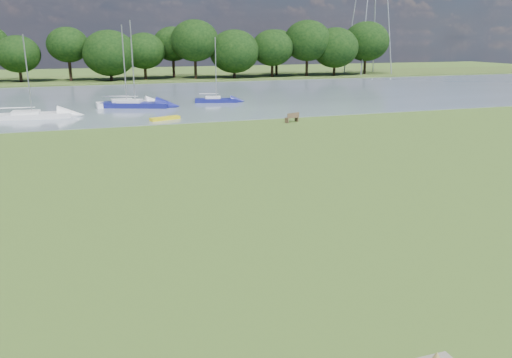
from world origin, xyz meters
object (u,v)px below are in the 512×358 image
object	(u,v)px
sailboat_5	(31,114)
riverbank_bench	(292,118)
kayak	(165,118)
sailboat_2	(134,103)
sailboat_1	(216,99)
sailboat_3	(126,102)

from	to	relation	value
sailboat_5	riverbank_bench	bearing A→B (deg)	-20.65
kayak	sailboat_2	size ratio (longest dim) A/B	0.32
kayak	sailboat_1	bearing A→B (deg)	35.11
kayak	sailboat_5	distance (m)	12.48
sailboat_3	sailboat_5	size ratio (longest dim) A/B	1.14
kayak	sailboat_3	distance (m)	10.99
sailboat_2	sailboat_3	bearing A→B (deg)	143.24
sailboat_1	sailboat_2	bearing A→B (deg)	-156.94
sailboat_1	sailboat_3	bearing A→B (deg)	-164.43
sailboat_2	sailboat_5	distance (m)	10.71
kayak	sailboat_1	world-z (taller)	sailboat_1
kayak	sailboat_5	world-z (taller)	sailboat_5
sailboat_2	sailboat_1	bearing A→B (deg)	29.18
sailboat_1	sailboat_5	xyz separation A→B (m)	(-18.92, -5.92, -0.02)
kayak	sailboat_2	world-z (taller)	sailboat_2
sailboat_2	sailboat_5	xyz separation A→B (m)	(-9.69, -4.57, -0.07)
kayak	sailboat_2	distance (m)	9.65
kayak	sailboat_1	size ratio (longest dim) A/B	0.39
kayak	sailboat_3	size ratio (longest dim) A/B	0.33
sailboat_1	sailboat_5	bearing A→B (deg)	-147.89
sailboat_1	sailboat_3	distance (m)	10.00
sailboat_3	sailboat_5	distance (m)	10.63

